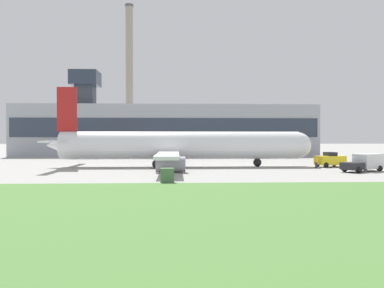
{
  "coord_description": "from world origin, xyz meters",
  "views": [
    {
      "loc": [
        2.1,
        -49.63,
        3.87
      ],
      "look_at": [
        4.22,
        0.45,
        3.06
      ],
      "focal_mm": 35.0,
      "sensor_mm": 36.0,
      "label": 1
    }
  ],
  "objects_px": {
    "pushback_tug": "(330,160)",
    "ground_crew_person": "(316,162)",
    "airplane": "(177,146)",
    "baggage_truck": "(365,163)"
  },
  "relations": [
    {
      "from": "airplane",
      "to": "pushback_tug",
      "type": "distance_m",
      "value": 20.46
    },
    {
      "from": "airplane",
      "to": "ground_crew_person",
      "type": "xyz_separation_m",
      "value": [
        17.64,
        -3.32,
        -1.98
      ]
    },
    {
      "from": "pushback_tug",
      "to": "ground_crew_person",
      "type": "height_order",
      "value": "pushback_tug"
    },
    {
      "from": "airplane",
      "to": "baggage_truck",
      "type": "height_order",
      "value": "airplane"
    },
    {
      "from": "airplane",
      "to": "ground_crew_person",
      "type": "height_order",
      "value": "airplane"
    },
    {
      "from": "pushback_tug",
      "to": "ground_crew_person",
      "type": "distance_m",
      "value": 3.48
    },
    {
      "from": "pushback_tug",
      "to": "ground_crew_person",
      "type": "relative_size",
      "value": 2.52
    },
    {
      "from": "pushback_tug",
      "to": "airplane",
      "type": "bearing_deg",
      "value": 176.82
    },
    {
      "from": "airplane",
      "to": "ground_crew_person",
      "type": "bearing_deg",
      "value": -10.67
    },
    {
      "from": "pushback_tug",
      "to": "ground_crew_person",
      "type": "bearing_deg",
      "value": -140.93
    }
  ]
}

